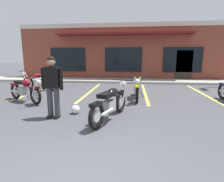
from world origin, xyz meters
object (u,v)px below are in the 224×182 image
Objects in this scene: person_in_shorts_foreground at (52,84)px; helmet_on_pavement at (76,109)px; motorcycle_black_cruiser at (137,87)px; motorcycle_foreground_classic at (111,103)px; motorcycle_red_sportbike at (25,90)px; motorcycle_blue_standard at (40,81)px.

person_in_shorts_foreground is 1.03m from helmet_on_pavement.
motorcycle_black_cruiser is 2.88m from helmet_on_pavement.
motorcycle_foreground_classic is 2.65m from motorcycle_black_cruiser.
motorcycle_blue_standard is (-0.66, 2.31, 0.00)m from motorcycle_red_sportbike.
helmet_on_pavement is at bearing -26.58° from motorcycle_red_sportbike.
motorcycle_black_cruiser is (4.16, 1.02, 0.00)m from motorcycle_red_sportbike.
motorcycle_black_cruiser is 3.51m from person_in_shorts_foreground.
motorcycle_blue_standard is at bearing 122.80° from person_in_shorts_foreground.
motorcycle_foreground_classic is 1.65m from person_in_shorts_foreground.
person_in_shorts_foreground is at bearing -40.37° from motorcycle_red_sportbike.
motorcycle_red_sportbike is 2.40m from motorcycle_blue_standard.
motorcycle_red_sportbike is 2.60m from helmet_on_pavement.
motorcycle_blue_standard is 8.09× the size of helmet_on_pavement.
motorcycle_foreground_classic reaches higher than helmet_on_pavement.
motorcycle_foreground_classic is 3.72m from motorcycle_red_sportbike.
motorcycle_red_sportbike is at bearing -166.23° from motorcycle_black_cruiser.
motorcycle_black_cruiser is at bearing 49.61° from helmet_on_pavement.
person_in_shorts_foreground reaches higher than helmet_on_pavement.
person_in_shorts_foreground reaches higher than motorcycle_foreground_classic.
person_in_shorts_foreground is (-2.33, -2.57, 0.49)m from motorcycle_black_cruiser.
motorcycle_red_sportbike and motorcycle_black_cruiser have the same top height.
motorcycle_red_sportbike is at bearing 139.63° from person_in_shorts_foreground.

